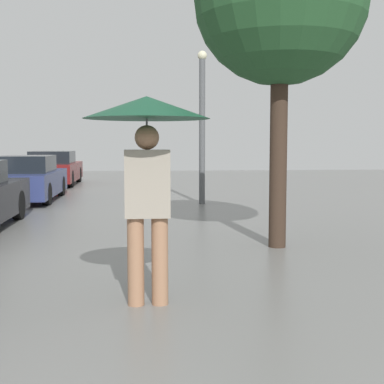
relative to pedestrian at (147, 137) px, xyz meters
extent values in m
cylinder|color=#9E7051|center=(-0.12, 0.00, -1.20)|extent=(0.16, 0.16, 0.86)
cylinder|color=#9E7051|center=(0.12, 0.00, -1.20)|extent=(0.16, 0.16, 0.86)
cube|color=gray|center=(0.00, 0.00, -0.45)|extent=(0.43, 0.25, 0.65)
sphere|color=#9E7051|center=(0.00, 0.00, -0.01)|extent=(0.23, 0.23, 0.23)
cylinder|color=#515456|center=(0.00, 0.00, -0.17)|extent=(0.02, 0.02, 0.68)
cone|color=#14472D|center=(0.00, 0.00, 0.28)|extent=(1.21, 1.21, 0.21)
cylinder|color=black|center=(-2.56, 6.19, -1.33)|extent=(0.18, 0.60, 0.60)
cube|color=navy|center=(-3.12, 10.03, -1.16)|extent=(1.61, 4.18, 0.64)
cube|color=black|center=(-3.12, 9.82, -0.62)|extent=(1.37, 1.88, 0.45)
cylinder|color=black|center=(-3.84, 11.33, -1.35)|extent=(0.18, 0.58, 0.58)
cylinder|color=black|center=(-2.39, 11.33, -1.35)|extent=(0.18, 0.58, 0.58)
cylinder|color=black|center=(-2.39, 8.73, -1.35)|extent=(0.18, 0.58, 0.58)
cube|color=maroon|center=(-3.27, 15.69, -1.13)|extent=(1.75, 4.30, 0.66)
cube|color=black|center=(-3.27, 15.48, -0.58)|extent=(1.49, 1.94, 0.45)
cylinder|color=black|center=(-4.05, 17.03, -1.33)|extent=(0.18, 0.62, 0.62)
cylinder|color=black|center=(-2.48, 17.03, -1.33)|extent=(0.18, 0.62, 0.62)
cylinder|color=black|center=(-4.05, 14.36, -1.33)|extent=(0.18, 0.62, 0.62)
cylinder|color=black|center=(-2.48, 14.36, -1.33)|extent=(0.18, 0.62, 0.62)
cylinder|color=#38281E|center=(2.02, 2.74, -0.13)|extent=(0.26, 0.26, 3.00)
cylinder|color=#515456|center=(1.58, 8.63, 0.23)|extent=(0.16, 0.16, 3.73)
sphere|color=beige|center=(1.58, 8.63, 2.17)|extent=(0.24, 0.24, 0.24)
camera|label=1|loc=(-0.10, -5.12, -0.06)|focal=50.00mm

